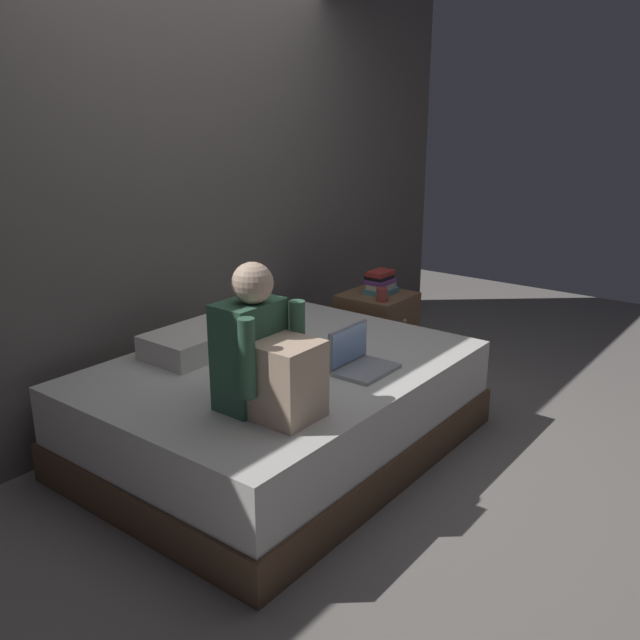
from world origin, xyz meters
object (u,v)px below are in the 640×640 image
object	(u,v)px
nightstand	(376,332)
book_stack	(381,283)
bed	(281,406)
laptop	(359,360)
person_sitting	(265,356)
pillow	(198,341)
mug	(382,294)

from	to	relation	value
nightstand	book_stack	distance (m)	0.35
bed	laptop	distance (m)	0.52
nightstand	person_sitting	size ratio (longest dim) A/B	0.83
bed	nightstand	bearing A→B (deg)	10.46
laptop	book_stack	size ratio (longest dim) A/B	1.56
person_sitting	pillow	world-z (taller)	person_sitting
person_sitting	book_stack	size ratio (longest dim) A/B	3.20
bed	person_sitting	bearing A→B (deg)	-145.12
pillow	book_stack	xyz separation A→B (m)	(1.48, -0.21, 0.06)
nightstand	pillow	size ratio (longest dim) A/B	0.98
nightstand	person_sitting	bearing A→B (deg)	-162.18
laptop	person_sitting	bearing A→B (deg)	175.22
person_sitting	pillow	xyz separation A→B (m)	(0.32, 0.78, -0.19)
laptop	pillow	xyz separation A→B (m)	(-0.32, 0.83, 0.01)
bed	laptop	bearing A→B (deg)	-66.50
nightstand	mug	distance (m)	0.36
nightstand	mug	size ratio (longest dim) A/B	6.08
bed	nightstand	xyz separation A→B (m)	(1.30, 0.24, 0.03)
book_stack	person_sitting	bearing A→B (deg)	-162.57
mug	laptop	bearing A→B (deg)	-153.34
person_sitting	pillow	distance (m)	0.86
bed	nightstand	distance (m)	1.32
mug	nightstand	bearing A→B (deg)	42.69
pillow	laptop	bearing A→B (deg)	-68.99
book_stack	mug	bearing A→B (deg)	-144.16
person_sitting	book_stack	world-z (taller)	person_sitting
person_sitting	pillow	size ratio (longest dim) A/B	1.17
pillow	book_stack	size ratio (longest dim) A/B	2.74
laptop	pillow	bearing A→B (deg)	111.01
nightstand	person_sitting	world-z (taller)	person_sitting
person_sitting	mug	size ratio (longest dim) A/B	7.28
pillow	bed	bearing A→B (deg)	-71.18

